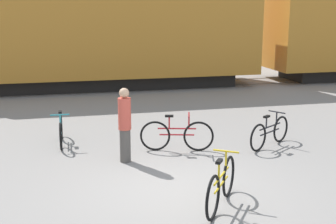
{
  "coord_description": "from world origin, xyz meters",
  "views": [
    {
      "loc": [
        -2.07,
        -8.11,
        3.45
      ],
      "look_at": [
        0.25,
        1.75,
        1.1
      ],
      "focal_mm": 50.0,
      "sensor_mm": 36.0,
      "label": 1
    }
  ],
  "objects": [
    {
      "name": "bicycle_yellow",
      "position": [
        0.55,
        -0.97,
        0.4
      ],
      "size": [
        1.06,
        1.51,
        0.95
      ],
      "color": "black",
      "rests_on": "ground_plane"
    },
    {
      "name": "bicycle_black",
      "position": [
        2.91,
        2.11,
        0.36
      ],
      "size": [
        1.47,
        1.02,
        0.84
      ],
      "color": "black",
      "rests_on": "ground_plane"
    },
    {
      "name": "person_in_red",
      "position": [
        -0.72,
        1.79,
        0.86
      ],
      "size": [
        0.28,
        0.28,
        1.67
      ],
      "rotation": [
        0.0,
        0.0,
        4.92
      ],
      "color": "#514C47",
      "rests_on": "ground_plane"
    },
    {
      "name": "bicycle_teal",
      "position": [
        -2.1,
        3.5,
        0.36
      ],
      "size": [
        0.46,
        1.65,
        0.84
      ],
      "color": "black",
      "rests_on": "ground_plane"
    },
    {
      "name": "rail_far",
      "position": [
        0.0,
        12.2,
        0.01
      ],
      "size": [
        51.41,
        0.07,
        0.01
      ],
      "primitive_type": "cube",
      "color": "#4C4238",
      "rests_on": "ground_plane"
    },
    {
      "name": "freight_train",
      "position": [
        0.0,
        11.48,
        3.03
      ],
      "size": [
        39.41,
        3.09,
        5.75
      ],
      "color": "black",
      "rests_on": "ground_plane"
    },
    {
      "name": "ground_plane",
      "position": [
        0.0,
        0.0,
        0.0
      ],
      "size": [
        80.0,
        80.0,
        0.0
      ],
      "primitive_type": "plane",
      "color": "gray"
    },
    {
      "name": "rail_near",
      "position": [
        0.0,
        10.77,
        0.01
      ],
      "size": [
        51.41,
        0.07,
        0.01
      ],
      "primitive_type": "cube",
      "color": "#4C4238",
      "rests_on": "ground_plane"
    },
    {
      "name": "bicycle_maroon",
      "position": [
        0.59,
        2.3,
        0.39
      ],
      "size": [
        1.72,
        0.55,
        0.91
      ],
      "color": "black",
      "rests_on": "ground_plane"
    }
  ]
}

